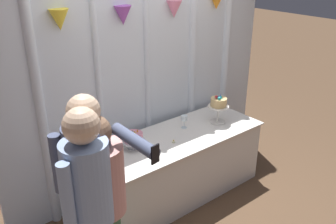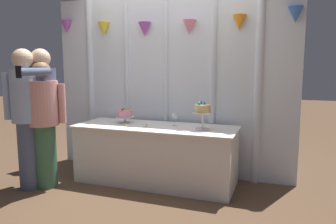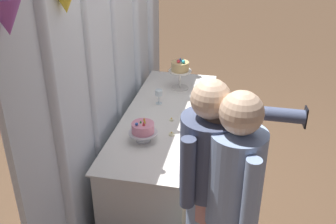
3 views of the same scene
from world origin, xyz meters
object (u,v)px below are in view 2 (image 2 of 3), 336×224
Objects in this scene: guest_man_pink_jacket at (43,120)px; guest_girl_blue_dress at (43,111)px; tealight_far_left at (127,125)px; cake_table at (156,154)px; wine_glass at (175,117)px; cake_display_nearleft at (125,115)px; tealight_near_left at (146,126)px; cake_display_nearright at (203,111)px; guest_man_dark_suit at (26,113)px.

guest_girl_blue_dress is at bearing 130.08° from guest_man_pink_jacket.
guest_man_pink_jacket is at bearing -152.22° from tealight_far_left.
wine_glass is at bearing 25.59° from cake_table.
cake_display_nearleft is 1.63× the size of wine_glass.
tealight_near_left is (-0.09, -0.08, 0.37)m from cake_table.
cake_display_nearright is at bearing 17.26° from guest_man_pink_jacket.
cake_display_nearright is 0.22× the size of guest_man_pink_jacket.
tealight_far_left reaches higher than cake_table.
guest_man_dark_suit reaches higher than cake_table.
tealight_far_left is at bearing -168.25° from tealight_near_left.
guest_girl_blue_dress is at bearing 58.29° from guest_man_dark_suit.
guest_man_pink_jacket reaches higher than wine_glass.
guest_girl_blue_dress is at bearing -141.49° from cake_display_nearleft.
cake_table is 0.67m from cake_display_nearleft.
guest_man_pink_jacket is 0.92× the size of guest_man_dark_suit.
cake_table is 0.84m from cake_display_nearright.
tealight_far_left is at bearing -173.72° from cake_display_nearright.
cake_display_nearleft is 0.14× the size of guest_girl_blue_dress.
cake_display_nearleft is 1.08m from cake_display_nearright.
cake_table is 0.51m from tealight_far_left.
guest_man_dark_suit is (-0.88, -0.79, 0.09)m from cake_display_nearleft.
cake_display_nearright is 1.90m from guest_man_pink_jacket.
guest_man_pink_jacket is at bearing -49.92° from guest_girl_blue_dress.
wine_glass reaches higher than tealight_near_left.
cake_display_nearleft is at bearing 174.15° from cake_display_nearright.
guest_man_pink_jacket is (-1.42, -0.70, -0.02)m from wine_glass.
guest_man_pink_jacket is (-1.11, -0.51, 0.08)m from tealight_near_left.
guest_girl_blue_dress is (-1.16, -0.46, 0.19)m from tealight_near_left.
cake_display_nearright is at bearing 6.28° from tealight_far_left.
cake_table is at bearing 43.27° from tealight_near_left.
guest_man_dark_suit is (-1.26, -0.63, 0.19)m from tealight_near_left.
guest_man_pink_jacket is 0.21m from guest_man_dark_suit.
guest_man_pink_jacket is (-1.81, -0.56, -0.13)m from cake_display_nearright.
guest_girl_blue_dress reaches higher than tealight_near_left.
guest_girl_blue_dress is at bearing -164.54° from cake_display_nearright.
guest_girl_blue_dress is at bearing -158.33° from tealight_near_left.
tealight_near_left is at bearing 11.75° from tealight_far_left.
cake_display_nearright is 9.06× the size of tealight_near_left.
tealight_far_left is 0.03× the size of guest_man_pink_jacket.
wine_glass reaches higher than cake_table.
wine_glass is at bearing 23.40° from tealight_far_left.
wine_glass is 3.96× the size of tealight_near_left.
cake_display_nearright is 6.71× the size of tealight_far_left.
cake_display_nearright is 0.20× the size of guest_girl_blue_dress.
cake_display_nearleft is 0.27m from tealight_far_left.
cake_table is 1.33× the size of guest_man_pink_jacket.
guest_man_pink_jacket is (-0.87, -0.46, 0.08)m from tealight_far_left.
cake_display_nearright reaches higher than wine_glass.
cake_display_nearright is 2.29× the size of wine_glass.
wine_glass is at bearing 27.43° from guest_man_dark_suit.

